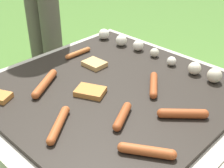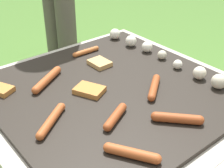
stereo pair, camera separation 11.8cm
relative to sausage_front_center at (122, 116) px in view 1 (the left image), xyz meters
name	(u,v)px [view 1 (the left image)]	position (x,y,z in m)	size (l,w,h in m)	color
grill	(112,134)	(-0.16, 0.12, -0.24)	(0.97, 0.97, 0.44)	#B2AA9E
sausage_front_center	(122,116)	(0.00, 0.00, 0.00)	(0.08, 0.14, 0.03)	#93421E
sausage_back_right	(45,83)	(-0.36, -0.05, 0.00)	(0.12, 0.18, 0.03)	#A34C23
sausage_back_center	(59,124)	(-0.12, -0.17, 0.00)	(0.12, 0.16, 0.03)	#A34C23
sausage_front_left	(154,85)	(-0.05, 0.23, 0.00)	(0.12, 0.15, 0.03)	#93421E
sausage_mid_left	(78,53)	(-0.48, 0.22, 0.00)	(0.02, 0.14, 0.02)	#B7602D
sausage_front_right	(147,151)	(0.16, -0.07, 0.00)	(0.15, 0.10, 0.03)	#A34C23
sausage_mid_right	(183,114)	(0.14, 0.15, 0.00)	(0.14, 0.13, 0.03)	#93421E
bread_slice_center	(90,91)	(-0.19, 0.03, 0.00)	(0.13, 0.11, 0.02)	#B27033
bread_slice_right	(94,64)	(-0.35, 0.20, 0.00)	(0.09, 0.08, 0.02)	tan
mushroom_row	(160,55)	(-0.18, 0.44, 0.01)	(0.79, 0.08, 0.06)	silver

